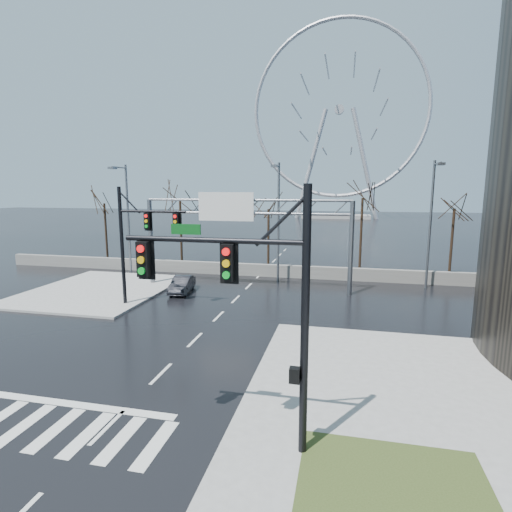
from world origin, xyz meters
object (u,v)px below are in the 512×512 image
(signal_mast_near, at_px, (258,295))
(signal_mast_far, at_px, (137,235))
(car, at_px, (182,284))
(ferris_wheel, at_px, (339,117))
(sign_gantry, at_px, (241,224))

(signal_mast_near, relative_size, signal_mast_far, 1.00)
(signal_mast_far, xyz_separation_m, car, (1.32, 4.07, -4.22))
(car, bearing_deg, signal_mast_near, -68.19)
(car, bearing_deg, signal_mast_far, -115.78)
(signal_mast_near, xyz_separation_m, ferris_wheel, (-0.14, 99.04, 21.26))
(signal_mast_near, bearing_deg, sign_gantry, 106.19)
(signal_mast_far, relative_size, sign_gantry, 0.49)
(signal_mast_far, bearing_deg, ferris_wheel, 82.80)
(sign_gantry, bearing_deg, signal_mast_near, -73.81)
(ferris_wheel, bearing_deg, car, -96.64)
(signal_mast_far, height_order, sign_gantry, signal_mast_far)
(ferris_wheel, distance_m, car, 86.38)
(sign_gantry, bearing_deg, ferris_wheel, 86.16)
(signal_mast_far, bearing_deg, car, 71.99)
(signal_mast_near, bearing_deg, ferris_wheel, 90.08)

